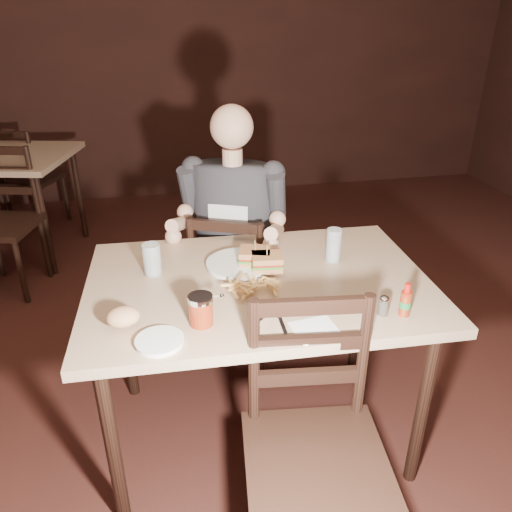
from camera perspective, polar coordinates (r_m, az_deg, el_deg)
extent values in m
plane|color=black|center=(2.23, 4.51, -23.09)|extent=(7.00, 7.00, 0.00)
plane|color=#361B15|center=(4.91, -6.94, 22.94)|extent=(6.00, 0.00, 6.00)
cube|color=tan|center=(1.90, 0.30, -3.35)|extent=(1.33, 0.91, 0.04)
cylinder|color=black|center=(1.87, -16.06, -20.29)|extent=(0.05, 0.05, 0.73)
cylinder|color=black|center=(2.40, -14.63, -8.25)|extent=(0.05, 0.05, 0.73)
cylinder|color=black|center=(2.03, 18.49, -16.18)|extent=(0.05, 0.05, 0.73)
cylinder|color=black|center=(2.53, 11.63, -5.95)|extent=(0.05, 0.05, 0.73)
cube|color=tan|center=(3.98, -26.34, 10.09)|extent=(0.97, 0.97, 0.04)
cylinder|color=black|center=(4.51, -27.21, 6.40)|extent=(0.04, 0.04, 0.73)
cylinder|color=black|center=(3.68, -22.90, 3.18)|extent=(0.04, 0.04, 0.73)
cylinder|color=black|center=(4.23, -19.56, 6.67)|extent=(0.04, 0.04, 0.73)
cylinder|color=white|center=(1.99, -1.89, -1.02)|extent=(0.27, 0.27, 0.01)
ellipsoid|color=maroon|center=(1.92, 1.79, -1.67)|extent=(0.05, 0.05, 0.01)
cylinder|color=silver|center=(1.95, -11.79, -0.38)|extent=(0.07, 0.07, 0.13)
cylinder|color=silver|center=(2.04, 8.86, 1.25)|extent=(0.06, 0.06, 0.14)
cube|color=white|center=(1.63, 6.82, -8.36)|extent=(0.16, 0.15, 0.00)
cube|color=silver|center=(1.68, 2.64, -6.88)|extent=(0.02, 0.21, 0.01)
cube|color=silver|center=(1.69, 1.43, -6.52)|extent=(0.12, 0.12, 0.01)
cylinder|color=white|center=(1.59, -10.95, -9.63)|extent=(0.15, 0.15, 0.01)
ellipsoid|color=tan|center=(1.66, -14.97, -6.72)|extent=(0.11, 0.09, 0.06)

